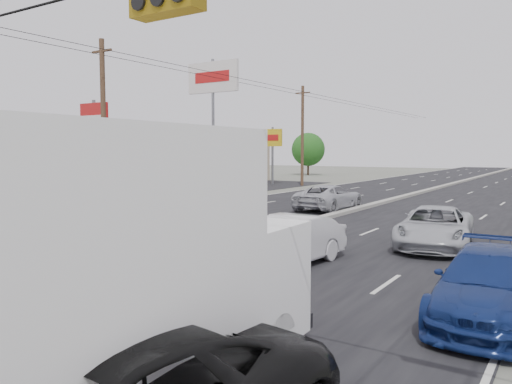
% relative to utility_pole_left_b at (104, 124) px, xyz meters
% --- Properties ---
extents(road_surface, '(20.00, 160.00, 0.02)m').
position_rel_utility_pole_left_b_xyz_m(road_surface, '(12.50, 15.00, -5.11)').
color(road_surface, black).
rests_on(road_surface, ground).
extents(center_median, '(0.50, 160.00, 0.20)m').
position_rel_utility_pole_left_b_xyz_m(center_median, '(12.50, 15.00, -5.01)').
color(center_median, gray).
rests_on(center_median, ground).
extents(strip_mall, '(12.00, 42.00, 4.60)m').
position_rel_utility_pole_left_b_xyz_m(strip_mall, '(-13.50, 10.00, -2.81)').
color(strip_mall, tan).
rests_on(strip_mall, ground).
extents(parking_lot, '(10.00, 42.00, 0.02)m').
position_rel_utility_pole_left_b_xyz_m(parking_lot, '(-4.50, 10.00, -5.11)').
color(parking_lot, black).
rests_on(parking_lot, ground).
extents(utility_pole_left_b, '(1.60, 0.30, 10.00)m').
position_rel_utility_pole_left_b_xyz_m(utility_pole_left_b, '(0.00, 0.00, 0.00)').
color(utility_pole_left_b, '#422D1E').
rests_on(utility_pole_left_b, ground).
extents(utility_pole_left_c, '(1.60, 0.30, 10.00)m').
position_rel_utility_pole_left_b_xyz_m(utility_pole_left_c, '(0.00, 25.00, 0.00)').
color(utility_pole_left_c, '#422D1E').
rests_on(utility_pole_left_c, ground).
extents(pole_sign_mid, '(2.60, 0.25, 7.00)m').
position_rel_utility_pole_left_b_xyz_m(pole_sign_mid, '(-4.50, 3.00, 0.01)').
color(pole_sign_mid, slate).
rests_on(pole_sign_mid, ground).
extents(pole_sign_billboard, '(5.00, 0.25, 11.00)m').
position_rel_utility_pole_left_b_xyz_m(pole_sign_billboard, '(-2.00, 13.00, 3.76)').
color(pole_sign_billboard, slate).
rests_on(pole_sign_billboard, ground).
extents(pole_sign_far, '(2.20, 0.25, 6.00)m').
position_rel_utility_pole_left_b_xyz_m(pole_sign_far, '(-3.50, 25.00, -0.70)').
color(pole_sign_far, slate).
rests_on(pole_sign_far, ground).
extents(tree_left_far, '(4.80, 4.80, 6.12)m').
position_rel_utility_pole_left_b_xyz_m(tree_left_far, '(-9.50, 45.00, -1.39)').
color(tree_left_far, '#382619').
rests_on(tree_left_far, ground).
extents(box_truck, '(2.95, 7.72, 3.87)m').
position_rel_utility_pole_left_b_xyz_m(box_truck, '(18.42, -15.84, -3.12)').
color(box_truck, black).
rests_on(box_truck, ground).
extents(red_sedan, '(1.87, 4.41, 1.41)m').
position_rel_utility_pole_left_b_xyz_m(red_sedan, '(15.50, -9.51, -4.40)').
color(red_sedan, '#A2090B').
rests_on(red_sedan, ground).
extents(queue_car_a, '(1.50, 3.65, 1.24)m').
position_rel_utility_pole_left_b_xyz_m(queue_car_a, '(15.50, -5.05, -4.49)').
color(queue_car_a, black).
rests_on(queue_car_a, ground).
extents(queue_car_b, '(2.10, 4.76, 1.52)m').
position_rel_utility_pole_left_b_xyz_m(queue_car_b, '(16.00, -6.52, -4.35)').
color(queue_car_b, silver).
rests_on(queue_car_b, ground).
extents(queue_car_c, '(3.16, 5.63, 1.49)m').
position_rel_utility_pole_left_b_xyz_m(queue_car_c, '(19.13, -1.04, -4.36)').
color(queue_car_c, '#B5B8BE').
rests_on(queue_car_c, ground).
extents(queue_car_d, '(2.28, 5.15, 1.47)m').
position_rel_utility_pole_left_b_xyz_m(queue_car_d, '(22.00, -8.55, -4.37)').
color(queue_car_d, navy).
rests_on(queue_car_d, ground).
extents(oncoming_near, '(2.13, 5.04, 1.45)m').
position_rel_utility_pole_left_b_xyz_m(oncoming_near, '(8.36, -3.13, -4.38)').
color(oncoming_near, black).
rests_on(oncoming_near, ground).
extents(oncoming_far, '(2.67, 5.49, 1.51)m').
position_rel_utility_pole_left_b_xyz_m(oncoming_far, '(10.98, 7.52, -4.35)').
color(oncoming_far, '#B0B2B8').
rests_on(oncoming_far, ground).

